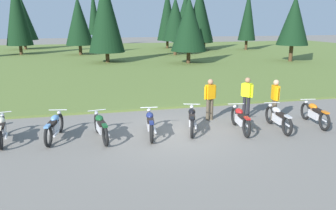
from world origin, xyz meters
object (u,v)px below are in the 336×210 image
object	(u,v)px
motorcycle_orange	(314,114)
motorcycle_black	(192,120)
rider_near_row_end	(247,95)
rider_with_back_turned	(210,97)
motorcycle_red	(240,119)
motorcycle_cream	(2,129)
motorcycle_silver	(278,118)
motorcycle_sky_blue	(54,127)
rider_in_hivis_vest	(275,98)
motorcycle_british_green	(101,127)
motorcycle_navy	(150,124)

from	to	relation	value
motorcycle_orange	motorcycle_black	bearing A→B (deg)	175.62
rider_near_row_end	rider_with_back_turned	bearing A→B (deg)	179.65
motorcycle_black	motorcycle_orange	world-z (taller)	same
motorcycle_red	motorcycle_cream	bearing A→B (deg)	174.38
motorcycle_silver	rider_with_back_turned	world-z (taller)	rider_with_back_turned
motorcycle_sky_blue	motorcycle_black	size ratio (longest dim) A/B	1.02
motorcycle_sky_blue	motorcycle_orange	world-z (taller)	same
rider_in_hivis_vest	rider_with_back_turned	bearing A→B (deg)	163.31
motorcycle_silver	motorcycle_orange	bearing A→B (deg)	5.46
motorcycle_silver	rider_with_back_turned	bearing A→B (deg)	140.10
rider_near_row_end	motorcycle_orange	bearing A→B (deg)	-36.07
rider_in_hivis_vest	rider_near_row_end	xyz separation A→B (m)	(-0.85, 0.72, 0.00)
motorcycle_red	rider_with_back_turned	size ratio (longest dim) A/B	1.25
rider_with_back_turned	rider_in_hivis_vest	bearing A→B (deg)	-16.69
motorcycle_cream	rider_in_hivis_vest	world-z (taller)	rider_in_hivis_vest
motorcycle_sky_blue	motorcycle_orange	xyz separation A→B (m)	(9.57, -0.68, 0.00)
motorcycle_british_green	rider_in_hivis_vest	size ratio (longest dim) A/B	1.25
motorcycle_british_green	motorcycle_red	distance (m)	4.96
motorcycle_silver	rider_near_row_end	distance (m)	1.81
motorcycle_orange	rider_near_row_end	size ratio (longest dim) A/B	1.25
motorcycle_red	motorcycle_black	bearing A→B (deg)	167.92
motorcycle_british_green	motorcycle_black	xyz separation A→B (m)	(3.23, 0.05, 0.00)
motorcycle_navy	motorcycle_sky_blue	bearing A→B (deg)	172.43
motorcycle_orange	rider_near_row_end	distance (m)	2.64
motorcycle_british_green	motorcycle_black	size ratio (longest dim) A/B	1.03
motorcycle_silver	rider_in_hivis_vest	bearing A→B (deg)	66.82
motorcycle_sky_blue	motorcycle_red	bearing A→B (deg)	-5.99
motorcycle_british_green	motorcycle_navy	size ratio (longest dim) A/B	1.00
motorcycle_sky_blue	motorcycle_british_green	xyz separation A→B (m)	(1.52, -0.36, 0.00)
motorcycle_red	rider_near_row_end	distance (m)	1.89
rider_with_back_turned	motorcycle_british_green	bearing A→B (deg)	-164.32
motorcycle_cream	motorcycle_orange	world-z (taller)	same
motorcycle_sky_blue	rider_with_back_turned	distance (m)	5.96
motorcycle_cream	motorcycle_british_green	distance (m)	3.21
motorcycle_orange	rider_near_row_end	world-z (taller)	rider_near_row_end
motorcycle_silver	rider_with_back_turned	distance (m)	2.69
motorcycle_silver	motorcycle_orange	xyz separation A→B (m)	(1.66, 0.16, 0.00)
motorcycle_sky_blue	rider_with_back_turned	bearing A→B (deg)	8.31
motorcycle_british_green	motorcycle_silver	distance (m)	6.40
motorcycle_black	motorcycle_british_green	bearing A→B (deg)	-179.04
motorcycle_red	rider_in_hivis_vest	xyz separation A→B (m)	(1.84, 0.80, 0.51)
motorcycle_silver	rider_near_row_end	size ratio (longest dim) A/B	1.26
motorcycle_black	rider_in_hivis_vest	xyz separation A→B (m)	(3.57, 0.44, 0.51)
rider_with_back_turned	motorcycle_silver	bearing A→B (deg)	-39.90
motorcycle_silver	motorcycle_cream	bearing A→B (deg)	174.27
motorcycle_orange	rider_with_back_turned	distance (m)	4.03
motorcycle_silver	motorcycle_navy	bearing A→B (deg)	174.98
motorcycle_silver	motorcycle_black	bearing A→B (deg)	170.49
rider_in_hivis_vest	rider_with_back_turned	xyz separation A→B (m)	(-2.44, 0.73, 0.00)
rider_in_hivis_vest	motorcycle_red	bearing A→B (deg)	-156.42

